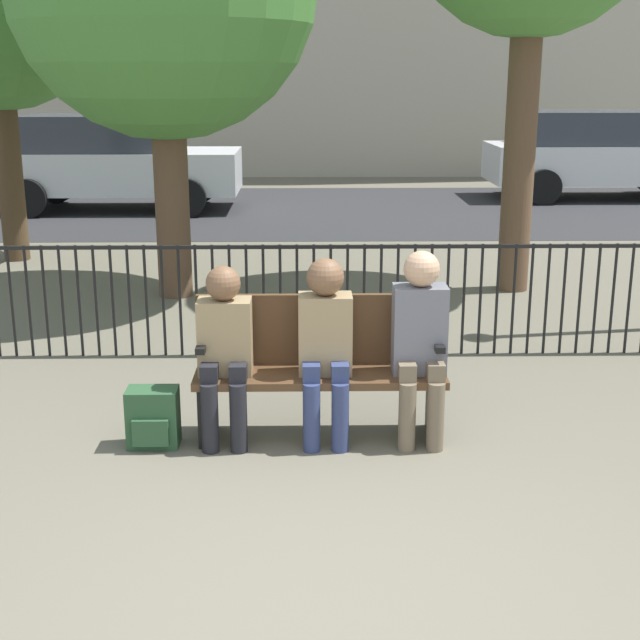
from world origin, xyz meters
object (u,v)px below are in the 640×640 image
at_px(seated_person_1, 325,339).
at_px(backpack, 153,418).
at_px(parked_car_1, 597,153).
at_px(park_bench, 320,362).
at_px(seated_person_2, 420,336).
at_px(seated_person_0, 225,345).
at_px(parked_car_0, 111,161).

distance_m(seated_person_1, backpack, 1.21).
bearing_deg(parked_car_1, park_bench, -115.58).
bearing_deg(backpack, seated_person_2, 2.52).
xyz_separation_m(seated_person_1, seated_person_2, (0.60, 0.00, 0.02)).
relative_size(seated_person_0, parked_car_1, 0.28).
height_order(backpack, parked_car_1, parked_car_1).
bearing_deg(parked_car_1, seated_person_1, -115.19).
distance_m(seated_person_0, backpack, 0.66).
height_order(park_bench, seated_person_0, seated_person_0).
xyz_separation_m(seated_person_1, parked_car_1, (5.38, 11.43, 0.15)).
relative_size(seated_person_2, parked_car_0, 0.30).
bearing_deg(park_bench, seated_person_2, -11.14).
bearing_deg(seated_person_1, backpack, -176.22).
bearing_deg(parked_car_1, backpack, -119.40).
bearing_deg(seated_person_2, parked_car_0, 111.84).
bearing_deg(backpack, parked_car_1, 60.60).
relative_size(seated_person_0, seated_person_1, 0.96).
relative_size(seated_person_1, seated_person_2, 0.96).
relative_size(seated_person_0, backpack, 3.03).
xyz_separation_m(backpack, parked_car_0, (-2.35, 10.19, 0.66)).
bearing_deg(park_bench, parked_car_1, 64.42).
height_order(seated_person_0, parked_car_0, parked_car_0).
distance_m(park_bench, backpack, 1.13).
xyz_separation_m(seated_person_1, backpack, (-1.10, -0.07, -0.50)).
distance_m(seated_person_2, backpack, 1.78).
height_order(seated_person_0, seated_person_2, seated_person_2).
bearing_deg(park_bench, backpack, -169.41).
bearing_deg(seated_person_2, seated_person_1, -179.79).
relative_size(seated_person_0, parked_car_0, 0.28).
relative_size(parked_car_0, parked_car_1, 1.00).
distance_m(seated_person_0, seated_person_1, 0.64).
bearing_deg(park_bench, seated_person_0, -167.88).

